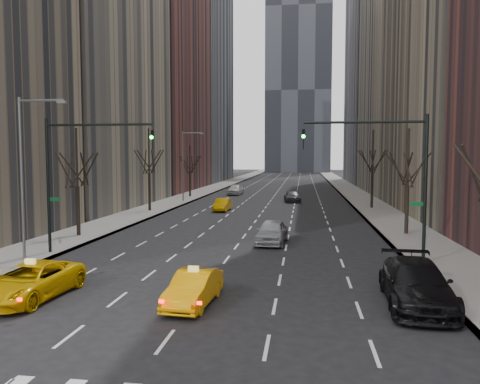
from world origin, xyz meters
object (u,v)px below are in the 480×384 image
at_px(parked_suv_black, 416,284).
at_px(taxi_suv, 31,281).
at_px(taxi_sedan, 194,288).
at_px(silver_sedan_ahead, 272,232).

bearing_deg(parked_suv_black, taxi_suv, -172.52).
bearing_deg(taxi_sedan, parked_suv_black, 11.89).
height_order(silver_sedan_ahead, parked_suv_black, parked_suv_black).
relative_size(taxi_suv, parked_suv_black, 0.88).
bearing_deg(taxi_sedan, taxi_suv, -174.31).
relative_size(silver_sedan_ahead, parked_suv_black, 0.79).
xyz_separation_m(taxi_suv, silver_sedan_ahead, (9.09, 13.76, 0.07)).
bearing_deg(taxi_sedan, silver_sedan_ahead, 85.45).
xyz_separation_m(silver_sedan_ahead, parked_suv_black, (6.56, -12.51, 0.07)).
height_order(taxi_suv, silver_sedan_ahead, silver_sedan_ahead).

